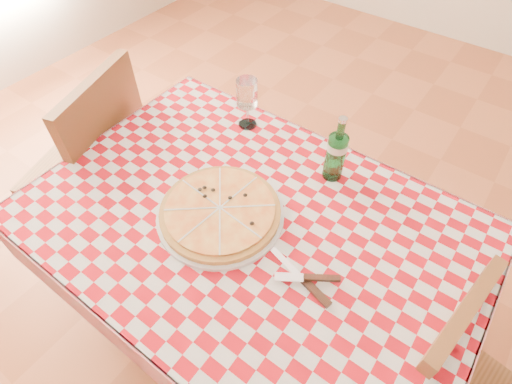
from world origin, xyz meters
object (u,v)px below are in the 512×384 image
wine_glass (247,104)px  chair_far (98,161)px  dining_table (250,240)px  pizza_plate (220,211)px  water_bottle (337,149)px  chair_near (451,381)px

wine_glass → chair_far: bearing=-147.3°
chair_far → wine_glass: bearing=-164.6°
dining_table → wine_glass: bearing=127.6°
pizza_plate → chair_far: bearing=176.3°
dining_table → water_bottle: 0.39m
chair_far → pizza_plate: bearing=159.1°
dining_table → water_bottle: (0.10, 0.30, 0.21)m
chair_near → wine_glass: (-0.95, 0.29, 0.38)m
chair_near → pizza_plate: bearing=-164.8°
wine_glass → chair_near: bearing=-17.1°
dining_table → wine_glass: size_ratio=6.49×
water_bottle → wine_glass: 0.37m
dining_table → chair_far: chair_far is taller
chair_far → pizza_plate: size_ratio=2.51×
water_bottle → wine_glass: size_ratio=1.24×
wine_glass → dining_table: bearing=-52.4°
dining_table → wine_glass: (-0.27, 0.35, 0.19)m
chair_near → wine_glass: bearing=171.4°
chair_far → water_bottle: 1.00m
dining_table → chair_far: size_ratio=1.28×
dining_table → water_bottle: bearing=71.2°
pizza_plate → water_bottle: water_bottle is taller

